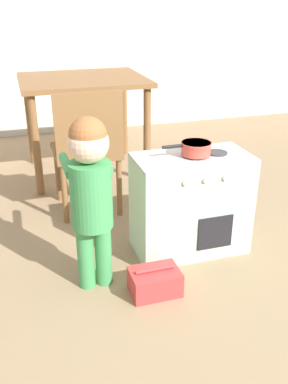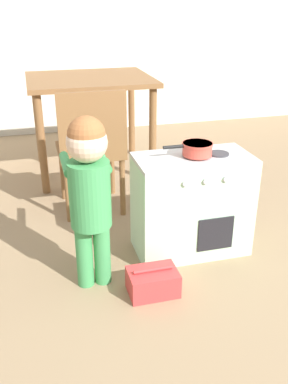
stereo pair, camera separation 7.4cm
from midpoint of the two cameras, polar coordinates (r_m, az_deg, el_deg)
ground_plane at (r=1.92m, az=16.93°, el=-20.41°), size 16.00×16.00×0.00m
play_kitchen at (r=2.38m, az=5.34°, el=-1.58°), size 0.62×0.34×0.57m
toy_pot at (r=2.26m, az=5.96°, el=5.91°), size 0.27×0.16×0.07m
child_figure at (r=1.97m, az=-8.24°, el=1.08°), size 0.22×0.35×0.86m
toy_basket at (r=2.13m, az=0.44°, el=-11.86°), size 0.24×0.17×0.14m
dining_table at (r=3.41m, az=-8.75°, el=12.93°), size 0.94×0.80×0.77m
dining_chair_near at (r=2.75m, az=-8.35°, el=5.77°), size 0.41×0.41×0.83m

